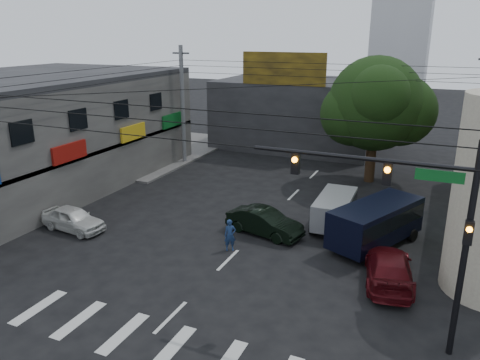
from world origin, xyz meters
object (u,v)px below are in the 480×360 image
Objects in this scene: utility_pole_far_left at (183,106)px; dark_sedan at (264,222)px; navy_van at (376,225)px; street_tree at (375,104)px; maroon_sedan at (389,268)px; traffic_officer at (230,235)px; white_compact at (73,219)px; traffic_gantry at (412,209)px; silver_minivan at (335,212)px.

utility_pole_far_left is 15.75m from dark_sedan.
navy_van is (5.47, 0.96, 0.41)m from dark_sedan.
street_tree is at bearing 34.91° from navy_van.
traffic_officer is (-7.40, 0.08, 0.11)m from maroon_sedan.
dark_sedan is 1.12× the size of white_compact.
traffic_gantry is 1.66× the size of dark_sedan.
street_tree is 10.23m from silver_minivan.
traffic_officer is (-4.36, -14.00, -4.69)m from street_tree.
traffic_gantry is 10.59m from silver_minivan.
white_compact is at bearing 123.42° from dark_sedan.
white_compact is 15.68m from navy_van.
navy_van reaches higher than silver_minivan.
white_compact is 8.76m from traffic_officer.
traffic_gantry is at bearing -42.86° from utility_pole_far_left.
traffic_gantry reaches higher than white_compact.
maroon_sedan is at bearing -33.30° from traffic_officer.
silver_minivan is at bearing -58.76° from white_compact.
maroon_sedan is at bearing 101.30° from traffic_gantry.
navy_van reaches higher than maroon_sedan.
silver_minivan is (3.11, 2.44, 0.20)m from dark_sedan.
dark_sedan reaches higher than maroon_sedan.
traffic_gantry reaches higher than dark_sedan.
street_tree is 2.10× the size of silver_minivan.
dark_sedan is at bearing -106.87° from street_tree.
utility_pole_far_left reaches higher than street_tree.
silver_minivan is at bearing -92.52° from street_tree.
traffic_gantry is at bearing -156.04° from silver_minivan.
traffic_gantry is 5.77m from maroon_sedan.
white_compact is (-9.53, -3.61, -0.04)m from dark_sedan.
dark_sedan is at bearing 126.65° from silver_minivan.
utility_pole_far_left reaches higher than navy_van.
maroon_sedan is at bearing -77.81° from street_tree.
maroon_sedan is 7.40m from traffic_officer.
silver_minivan is (14.10, -8.13, -3.72)m from utility_pole_far_left.
street_tree reaches higher than traffic_officer.
dark_sedan is 2.57m from traffic_officer.
navy_van is (-1.08, 3.47, 0.42)m from maroon_sedan.
navy_van is (16.46, -9.61, -3.51)m from utility_pole_far_left.
street_tree is 11.65m from navy_van.
street_tree is 15.18m from maroon_sedan.
traffic_officer reaches higher than maroon_sedan.
white_compact is at bearing 170.50° from traffic_gantry.
utility_pole_far_left is 16.69m from silver_minivan.
navy_van is 3.69× the size of traffic_officer.
silver_minivan reaches higher than white_compact.
white_compact is at bearing 155.05° from traffic_officer.
white_compact is (-13.04, -15.18, -4.84)m from street_tree.
utility_pole_far_left is 22.23m from maroon_sedan.
street_tree is 1.21× the size of traffic_gantry.
navy_van is at bearing -30.29° from utility_pole_far_left.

